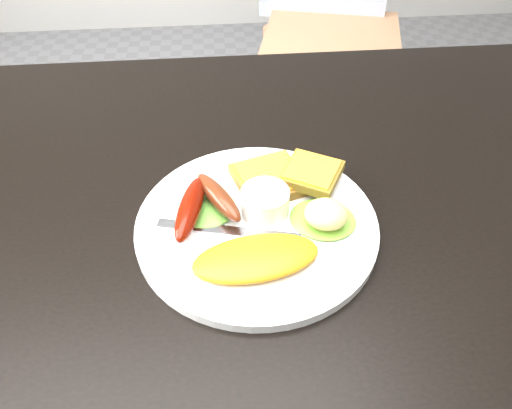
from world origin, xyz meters
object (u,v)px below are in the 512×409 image
Objects in this scene: person at (317,35)px; dining_table at (265,209)px; plate at (257,225)px; dining_chair at (331,43)px.

dining_table is at bearing 53.76° from person.
plate is at bearing -106.93° from dining_table.
person is at bearing -95.96° from dining_chair.
dining_chair is 1.47× the size of plate.
dining_chair is 0.34× the size of person.
person is at bearing 73.67° from plate.
person is 0.79m from plate.
dining_table is at bearing -93.43° from dining_chair.
dining_chair is 0.41m from person.
dining_chair is at bearing 72.46° from dining_table.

